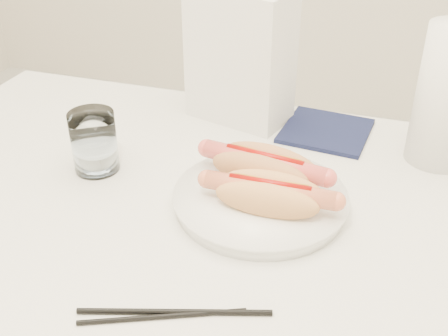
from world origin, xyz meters
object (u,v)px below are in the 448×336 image
(table, at_px, (212,246))
(water_glass, at_px, (94,142))
(plate, at_px, (260,201))
(hotdog_right, at_px, (269,194))
(napkin_box, at_px, (240,56))
(hotdog_left, at_px, (264,167))

(table, xyz_separation_m, water_glass, (-0.22, 0.06, 0.11))
(plate, height_order, hotdog_right, hotdog_right)
(water_glass, bearing_deg, table, -15.48)
(hotdog_right, relative_size, napkin_box, 0.75)
(plate, distance_m, hotdog_left, 0.05)
(hotdog_left, xyz_separation_m, napkin_box, (-0.11, 0.24, 0.08))
(table, height_order, water_glass, water_glass)
(table, distance_m, water_glass, 0.26)
(plate, distance_m, water_glass, 0.29)
(table, bearing_deg, water_glass, 164.52)
(hotdog_right, distance_m, water_glass, 0.31)
(plate, xyz_separation_m, napkin_box, (-0.12, 0.28, 0.11))
(plate, distance_m, hotdog_right, 0.05)
(hotdog_left, relative_size, hotdog_right, 1.07)
(hotdog_right, height_order, napkin_box, napkin_box)
(plate, distance_m, napkin_box, 0.33)
(hotdog_right, xyz_separation_m, water_glass, (-0.30, 0.05, 0.01))
(hotdog_right, bearing_deg, napkin_box, 113.32)
(plate, height_order, hotdog_left, hotdog_left)
(plate, bearing_deg, hotdog_right, -55.06)
(water_glass, height_order, napkin_box, napkin_box)
(plate, xyz_separation_m, water_glass, (-0.28, 0.02, 0.04))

